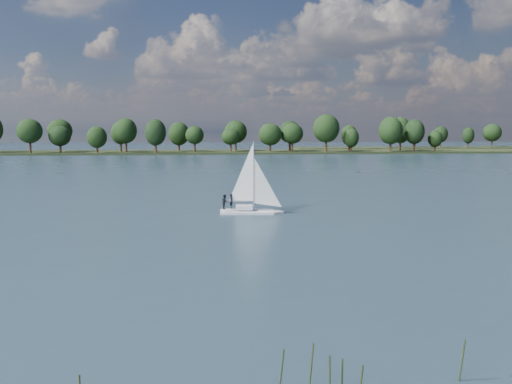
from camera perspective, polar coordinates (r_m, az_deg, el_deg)
ground at (r=126.06m, az=-5.99°, el=2.08°), size 700.00×700.00×0.00m
far_shore at (r=237.92m, az=-6.12°, el=3.92°), size 660.00×40.00×1.50m
far_shore_back at (r=327.88m, az=23.14°, el=4.04°), size 220.00×30.00×1.40m
sailboat at (r=60.07m, az=-0.86°, el=-0.07°), size 6.23×2.25×8.03m
treeline at (r=234.59m, az=-7.42°, el=5.83°), size 562.28×73.88×17.33m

